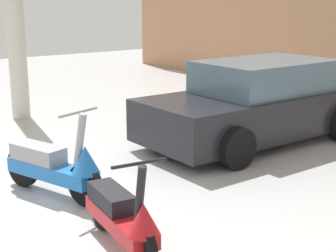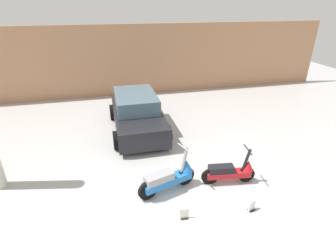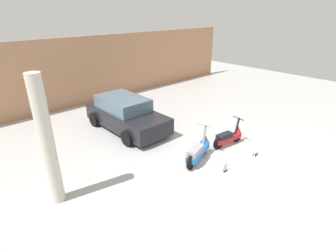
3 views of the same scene
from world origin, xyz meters
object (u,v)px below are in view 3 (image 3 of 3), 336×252
object	(u,v)px
scooter_front_right	(229,136)
placard_near_left_scooter	(225,168)
support_column_side	(47,143)
scooter_front_left	(199,149)
placard_near_right_scooter	(255,152)
car_rear_left	(126,114)

from	to	relation	value
scooter_front_right	placard_near_left_scooter	world-z (taller)	scooter_front_right
scooter_front_right	support_column_side	world-z (taller)	support_column_side
scooter_front_left	scooter_front_right	xyz separation A→B (m)	(1.57, -0.06, -0.04)
placard_near_left_scooter	placard_near_right_scooter	world-z (taller)	same
placard_near_right_scooter	car_rear_left	bearing A→B (deg)	112.20
scooter_front_left	placard_near_right_scooter	world-z (taller)	scooter_front_left
scooter_front_left	placard_near_left_scooter	size ratio (longest dim) A/B	5.77
car_rear_left	scooter_front_right	bearing A→B (deg)	26.97
car_rear_left	placard_near_right_scooter	xyz separation A→B (m)	(1.92, -4.71, -0.50)
scooter_front_left	placard_near_left_scooter	distance (m)	1.02
placard_near_left_scooter	placard_near_right_scooter	xyz separation A→B (m)	(1.52, -0.12, 0.00)
scooter_front_right	placard_near_left_scooter	xyz separation A→B (m)	(-1.50, -0.92, -0.23)
scooter_front_left	support_column_side	xyz separation A→B (m)	(-4.13, 1.15, 1.27)
car_rear_left	placard_near_left_scooter	size ratio (longest dim) A/B	14.66
scooter_front_right	placard_near_left_scooter	bearing A→B (deg)	-141.15
placard_near_left_scooter	support_column_side	distance (m)	4.95
scooter_front_left	car_rear_left	bearing A→B (deg)	77.21
placard_near_right_scooter	support_column_side	size ratio (longest dim) A/B	0.08
scooter_front_left	placard_near_right_scooter	distance (m)	1.96
support_column_side	scooter_front_left	bearing A→B (deg)	-15.54
scooter_front_left	placard_near_right_scooter	size ratio (longest dim) A/B	5.77
placard_near_right_scooter	support_column_side	distance (m)	6.34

